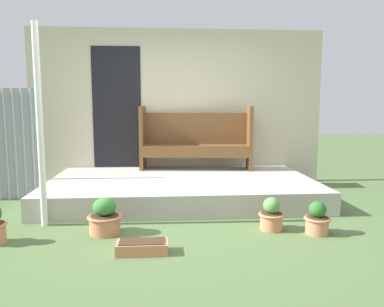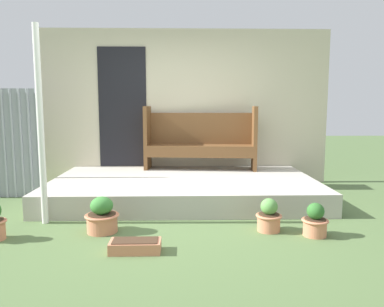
# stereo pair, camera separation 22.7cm
# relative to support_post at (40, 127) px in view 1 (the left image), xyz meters

# --- Properties ---
(ground_plane) EXTENTS (24.00, 24.00, 0.00)m
(ground_plane) POSITION_rel_support_post_xyz_m (1.47, 0.06, -1.11)
(ground_plane) COLOR #516B3D
(porch_slab) EXTENTS (3.73, 2.15, 0.29)m
(porch_slab) POSITION_rel_support_post_xyz_m (1.59, 1.14, -0.96)
(porch_slab) COLOR #B7B2A5
(porch_slab) RESTS_ON ground_plane
(house_wall) EXTENTS (4.93, 0.08, 2.60)m
(house_wall) POSITION_rel_support_post_xyz_m (1.55, 2.24, 0.19)
(house_wall) COLOR beige
(house_wall) RESTS_ON ground_plane
(support_post) EXTENTS (0.07, 0.07, 2.22)m
(support_post) POSITION_rel_support_post_xyz_m (0.00, 0.00, 0.00)
(support_post) COLOR white
(support_post) RESTS_ON ground_plane
(bench) EXTENTS (1.84, 0.57, 1.03)m
(bench) POSITION_rel_support_post_xyz_m (1.87, 1.93, -0.30)
(bench) COLOR brown
(bench) RESTS_ON porch_slab
(flower_pot_middle) EXTENTS (0.36, 0.36, 0.38)m
(flower_pot_middle) POSITION_rel_support_post_xyz_m (0.72, -0.32, -0.94)
(flower_pot_middle) COLOR tan
(flower_pot_middle) RESTS_ON ground_plane
(flower_pot_right) EXTENTS (0.28, 0.28, 0.36)m
(flower_pot_right) POSITION_rel_support_post_xyz_m (2.49, -0.33, -0.95)
(flower_pot_right) COLOR tan
(flower_pot_right) RESTS_ON ground_plane
(flower_pot_far_right) EXTENTS (0.27, 0.27, 0.35)m
(flower_pot_far_right) POSITION_rel_support_post_xyz_m (2.93, -0.50, -0.96)
(flower_pot_far_right) COLOR tan
(flower_pot_far_right) RESTS_ON ground_plane
(planter_box_rect) EXTENTS (0.47, 0.22, 0.11)m
(planter_box_rect) POSITION_rel_support_post_xyz_m (1.14, -0.88, -1.05)
(planter_box_rect) COLOR tan
(planter_box_rect) RESTS_ON ground_plane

